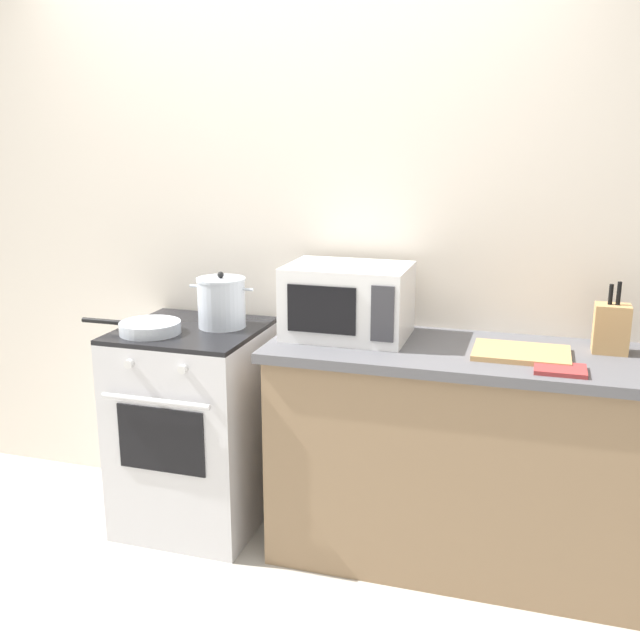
# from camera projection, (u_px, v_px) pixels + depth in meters

# --- Properties ---
(ground_plane) EXTENTS (10.00, 10.00, 0.00)m
(ground_plane) POSITION_uv_depth(u_px,v_px,m) (212.00, 610.00, 2.73)
(ground_plane) COLOR #B2ADA3
(back_wall) EXTENTS (4.40, 0.10, 2.50)m
(back_wall) POSITION_uv_depth(u_px,v_px,m) (357.00, 247.00, 3.23)
(back_wall) COLOR silver
(back_wall) RESTS_ON ground_plane
(lower_cabinet_right) EXTENTS (1.64, 0.56, 0.88)m
(lower_cabinet_right) POSITION_uv_depth(u_px,v_px,m) (476.00, 464.00, 2.94)
(lower_cabinet_right) COLOR #8C7051
(lower_cabinet_right) RESTS_ON ground_plane
(countertop_right) EXTENTS (1.70, 0.60, 0.04)m
(countertop_right) POSITION_uv_depth(u_px,v_px,m) (483.00, 356.00, 2.82)
(countertop_right) COLOR #59595E
(countertop_right) RESTS_ON lower_cabinet_right
(stove) EXTENTS (0.60, 0.64, 0.92)m
(stove) POSITION_uv_depth(u_px,v_px,m) (195.00, 426.00, 3.27)
(stove) COLOR silver
(stove) RESTS_ON ground_plane
(stock_pot) EXTENTS (0.30, 0.21, 0.25)m
(stock_pot) POSITION_uv_depth(u_px,v_px,m) (222.00, 302.00, 3.15)
(stock_pot) COLOR silver
(stock_pot) RESTS_ON stove
(frying_pan) EXTENTS (0.46, 0.26, 0.05)m
(frying_pan) POSITION_uv_depth(u_px,v_px,m) (149.00, 327.00, 3.06)
(frying_pan) COLOR silver
(frying_pan) RESTS_ON stove
(microwave) EXTENTS (0.50, 0.37, 0.30)m
(microwave) POSITION_uv_depth(u_px,v_px,m) (348.00, 301.00, 2.99)
(microwave) COLOR white
(microwave) RESTS_ON countertop_right
(cutting_board) EXTENTS (0.36, 0.26, 0.02)m
(cutting_board) POSITION_uv_depth(u_px,v_px,m) (521.00, 353.00, 2.76)
(cutting_board) COLOR tan
(cutting_board) RESTS_ON countertop_right
(knife_block) EXTENTS (0.13, 0.10, 0.28)m
(knife_block) POSITION_uv_depth(u_px,v_px,m) (611.00, 328.00, 2.77)
(knife_block) COLOR tan
(knife_block) RESTS_ON countertop_right
(oven_mitt) EXTENTS (0.18, 0.14, 0.02)m
(oven_mitt) POSITION_uv_depth(u_px,v_px,m) (560.00, 369.00, 2.57)
(oven_mitt) COLOR #993333
(oven_mitt) RESTS_ON countertop_right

